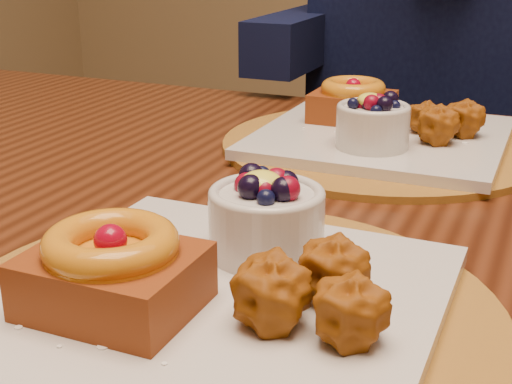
# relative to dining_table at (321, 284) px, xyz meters

# --- Properties ---
(dining_table) EXTENTS (1.60, 0.90, 0.76)m
(dining_table) POSITION_rel_dining_table_xyz_m (0.00, 0.00, 0.00)
(dining_table) COLOR black
(dining_table) RESTS_ON ground
(place_setting_near) EXTENTS (0.38, 0.38, 0.08)m
(place_setting_near) POSITION_rel_dining_table_xyz_m (-0.00, -0.22, 0.10)
(place_setting_near) COLOR brown
(place_setting_near) RESTS_ON dining_table
(place_setting_far) EXTENTS (0.38, 0.38, 0.08)m
(place_setting_far) POSITION_rel_dining_table_xyz_m (-0.00, 0.22, 0.10)
(place_setting_far) COLOR brown
(place_setting_far) RESTS_ON dining_table
(chair_far) EXTENTS (0.53, 0.53, 1.00)m
(chair_far) POSITION_rel_dining_table_xyz_m (-0.04, 0.82, -0.12)
(chair_far) COLOR black
(chair_far) RESTS_ON ground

